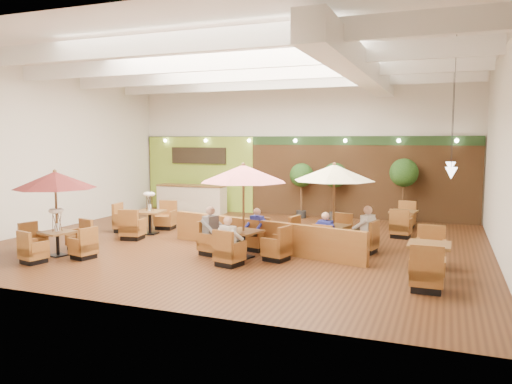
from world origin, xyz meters
The scene contains 17 objects.
room centered at (0.25, 1.22, 3.63)m, with size 14.04×14.00×5.52m.
service_counter centered at (-4.40, 5.10, 0.58)m, with size 3.00×0.75×1.18m.
booth_divider centered at (0.96, -0.80, 0.43)m, with size 6.25×0.18×0.87m, color brown.
table_0 centered at (-3.91, -3.29, 1.58)m, with size 2.35×2.35×2.31m.
table_1 centered at (0.79, -1.70, 1.71)m, with size 2.55×2.55×2.50m.
table_2 centered at (2.80, 0.02, 1.69)m, with size 2.50×2.50×2.46m.
table_3 centered at (-3.59, 0.26, 0.45)m, with size 1.83×2.66×1.55m.
table_4 centered at (5.40, -2.05, 0.38)m, with size 0.92×2.68×1.01m.
table_5 centered at (4.42, 3.48, 0.36)m, with size 0.93×2.54×0.93m.
topiary_0 centered at (0.38, 5.30, 1.61)m, with size 0.93×0.93×2.17m.
topiary_1 centered at (1.70, 5.30, 1.64)m, with size 0.95×0.95×2.21m.
topiary_2 centered at (4.25, 5.30, 1.79)m, with size 1.04×1.04×2.41m.
diner_0 centered at (0.79, -2.61, 0.75)m, with size 0.43×0.40×0.77m.
diner_1 centered at (0.79, -0.79, 0.73)m, with size 0.40×0.36×0.73m.
diner_2 centered at (-0.12, -1.70, 0.78)m, with size 0.41×0.46×0.85m.
diner_3 centered at (2.80, -0.88, 0.74)m, with size 0.39×0.33×0.75m.
diner_4 centered at (3.70, 0.02, 0.77)m, with size 0.43×0.46×0.84m.
Camera 1 is at (5.69, -13.59, 3.09)m, focal length 35.00 mm.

